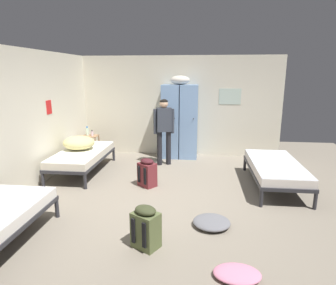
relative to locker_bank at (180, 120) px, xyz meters
The scene contains 14 objects.
ground_plane 2.83m from the locker_bank, 90.77° to the right, with size 9.41×9.41×0.00m, color gray.
room_backdrop 1.91m from the locker_bank, 137.84° to the right, with size 5.20×5.94×2.56m.
locker_bank is the anchor object (origin of this frame).
shelf_unit 2.38m from the locker_bank, behind, with size 0.38×0.30×0.57m.
bed_right 2.74m from the locker_bank, 43.08° to the right, with size 0.90×1.90×0.49m.
bed_left_rear 2.55m from the locker_bank, 144.87° to the right, with size 0.90×1.90×0.49m.
bedding_heap 2.53m from the locker_bank, 147.91° to the right, with size 0.68×0.61×0.30m.
person_traveler 0.76m from the locker_bank, 114.90° to the right, with size 0.47×0.29×1.55m.
water_bottle 2.39m from the locker_bank, behind, with size 0.07×0.07×0.23m.
lotion_bottle 2.25m from the locker_bank, behind, with size 0.06×0.06×0.15m.
backpack_maroon 2.23m from the locker_bank, 102.72° to the right, with size 0.41×0.42×0.55m.
backpack_olive 4.11m from the locker_bank, 91.69° to the right, with size 0.40×0.41×0.55m.
clothes_pile_grey 3.65m from the locker_bank, 78.33° to the right, with size 0.53×0.51×0.12m.
clothes_pile_pink 4.70m from the locker_bank, 78.13° to the right, with size 0.51×0.36×0.09m.
Camera 1 is at (0.55, -4.60, 2.14)m, focal length 30.99 mm.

